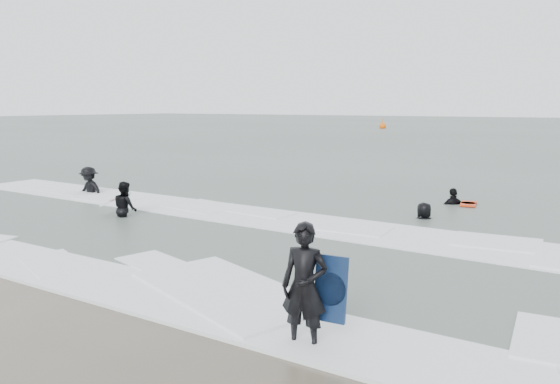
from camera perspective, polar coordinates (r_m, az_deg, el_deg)
The scene contains 9 objects.
ground at distance 11.43m, azimuth -14.02°, elevation -8.79°, with size 320.00×320.00×0.00m, color brown.
surfer_centre at distance 8.18m, azimuth 2.52°, elevation -15.87°, with size 0.68×0.44×1.85m, color black.
surfer_wading at distance 17.59m, azimuth -15.81°, elevation -2.59°, with size 0.82×0.64×1.69m, color black.
surfer_breaker at distance 22.52m, azimuth -19.28°, elevation -0.26°, with size 1.26×0.72×1.94m, color black.
surfer_right_near at distance 19.88m, azimuth 17.65°, elevation -1.36°, with size 1.03×0.43×1.77m, color black.
surfer_right_far at distance 17.12m, azimuth 14.78°, elevation -2.87°, with size 0.83×0.54×1.70m, color black.
surf_foam at distance 14.08m, azimuth -2.91°, elevation -4.96°, with size 30.03×9.06×0.09m.
bodyboards at distance 14.63m, azimuth 2.70°, elevation -2.59°, with size 10.75×12.90×1.25m.
buoy at distance 82.13m, azimuth 10.68°, elevation 6.79°, with size 1.00×1.00×1.65m.
Camera 1 is at (8.06, -7.33, 3.45)m, focal length 35.00 mm.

